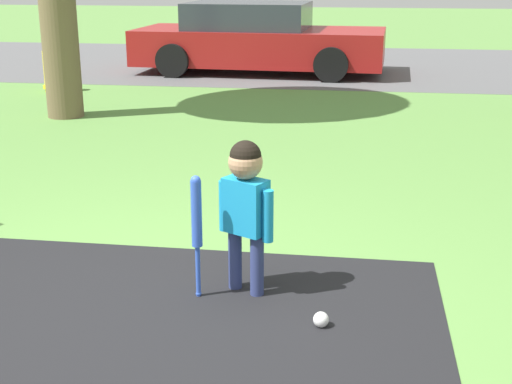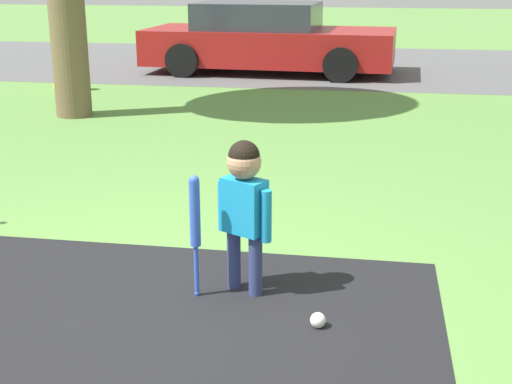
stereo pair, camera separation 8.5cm
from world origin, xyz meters
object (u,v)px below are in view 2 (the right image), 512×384
at_px(baseball_bat, 195,219).
at_px(parked_car, 267,39).
at_px(fire_hydrant, 61,68).
at_px(sports_ball, 318,320).
at_px(child, 244,196).

distance_m(baseball_bat, parked_car, 9.05).
bearing_deg(baseball_bat, parked_car, 96.11).
distance_m(fire_hydrant, parked_car, 3.73).
distance_m(baseball_bat, sports_ball, 0.88).
relative_size(baseball_bat, sports_ball, 8.65).
relative_size(child, fire_hydrant, 1.28).
distance_m(child, sports_ball, 0.80).
height_order(baseball_bat, sports_ball, baseball_bat).
xyz_separation_m(baseball_bat, sports_ball, (0.72, -0.26, -0.43)).
height_order(child, fire_hydrant, child).
bearing_deg(child, baseball_bat, -129.95).
relative_size(child, baseball_bat, 1.25).
bearing_deg(baseball_bat, sports_ball, -19.93).
xyz_separation_m(baseball_bat, parked_car, (-0.96, 9.00, 0.10)).
height_order(child, baseball_bat, child).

